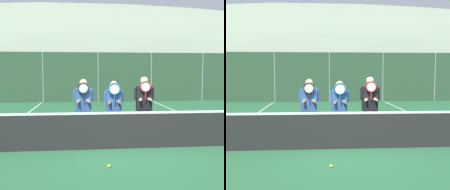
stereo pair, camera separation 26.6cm
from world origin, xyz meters
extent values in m
plane|color=#1E4C2D|center=(0.00, 0.00, 0.00)|extent=(120.00, 120.00, 0.00)
ellipsoid|color=slate|center=(0.00, 48.90, 0.00)|extent=(129.87, 72.15, 25.25)
cube|color=beige|center=(0.38, 18.29, 1.72)|extent=(19.20, 5.00, 3.43)
cube|color=#4C4C51|center=(0.38, 18.29, 3.61)|extent=(19.70, 5.50, 0.36)
cylinder|color=gray|center=(-3.51, 11.21, 1.60)|extent=(0.06, 0.06, 3.20)
cylinder|color=gray|center=(0.00, 11.21, 1.60)|extent=(0.06, 0.06, 3.20)
cylinder|color=gray|center=(3.51, 11.21, 1.60)|extent=(0.06, 0.06, 3.20)
cylinder|color=gray|center=(7.01, 11.21, 1.60)|extent=(0.06, 0.06, 3.20)
cube|color=#2D4C33|center=(0.00, 11.21, 1.60)|extent=(21.04, 0.02, 3.20)
cube|color=black|center=(0.00, 0.00, 0.45)|extent=(9.49, 0.02, 0.90)
cube|color=white|center=(0.00, 0.00, 0.92)|extent=(9.49, 0.03, 0.06)
cube|color=white|center=(-3.60, 3.00, 0.00)|extent=(0.05, 16.00, 0.01)
cube|color=white|center=(3.60, 3.00, 0.00)|extent=(0.05, 16.00, 0.01)
cylinder|color=black|center=(-1.08, 0.75, 0.42)|extent=(0.13, 0.13, 0.84)
cylinder|color=black|center=(-0.85, 0.75, 0.42)|extent=(0.13, 0.13, 0.84)
cube|color=#335693|center=(-0.96, 0.75, 1.18)|extent=(0.43, 0.22, 0.67)
sphere|color=tan|center=(-0.96, 0.75, 1.66)|extent=(0.21, 0.21, 0.21)
cylinder|color=#335693|center=(-1.21, 0.75, 1.31)|extent=(0.08, 0.08, 0.33)
cylinder|color=#335693|center=(-0.72, 0.75, 1.31)|extent=(0.08, 0.08, 0.33)
cylinder|color=tan|center=(-1.07, 0.66, 1.17)|extent=(0.16, 0.27, 0.08)
cylinder|color=tan|center=(-0.86, 0.66, 1.17)|extent=(0.16, 0.27, 0.08)
cylinder|color=black|center=(-0.96, 0.57, 1.29)|extent=(0.03, 0.03, 0.20)
torus|color=black|center=(-0.96, 0.57, 1.52)|extent=(0.30, 0.03, 0.30)
cylinder|color=silver|center=(-0.96, 0.57, 1.52)|extent=(0.25, 0.00, 0.25)
cylinder|color=white|center=(-0.24, 0.73, 0.41)|extent=(0.13, 0.13, 0.82)
cylinder|color=white|center=(-0.01, 0.73, 0.41)|extent=(0.13, 0.13, 0.82)
cube|color=#335693|center=(-0.13, 0.73, 1.14)|extent=(0.41, 0.22, 0.65)
sphere|color=#997056|center=(-0.13, 0.73, 1.61)|extent=(0.20, 0.20, 0.20)
cylinder|color=#335693|center=(-0.36, 0.73, 1.27)|extent=(0.08, 0.08, 0.32)
cylinder|color=#335693|center=(0.10, 0.73, 1.27)|extent=(0.08, 0.08, 0.32)
cylinder|color=#997056|center=(-0.23, 0.64, 1.13)|extent=(0.16, 0.27, 0.08)
cylinder|color=#997056|center=(-0.03, 0.64, 1.13)|extent=(0.16, 0.27, 0.08)
cylinder|color=#1E5BAD|center=(-0.13, 0.55, 1.25)|extent=(0.03, 0.03, 0.20)
torus|color=#1E5BAD|center=(-0.13, 0.55, 1.50)|extent=(0.33, 0.04, 0.33)
cylinder|color=silver|center=(-0.13, 0.55, 1.50)|extent=(0.27, 0.00, 0.27)
cylinder|color=#56565B|center=(0.60, 0.69, 0.44)|extent=(0.13, 0.13, 0.87)
cylinder|color=#56565B|center=(0.83, 0.69, 0.44)|extent=(0.13, 0.13, 0.87)
cube|color=black|center=(0.72, 0.69, 1.22)|extent=(0.42, 0.22, 0.69)
sphere|color=#DBB293|center=(0.72, 0.69, 1.71)|extent=(0.21, 0.21, 0.21)
cylinder|color=black|center=(0.48, 0.69, 1.35)|extent=(0.08, 0.08, 0.34)
cylinder|color=black|center=(0.95, 0.69, 1.35)|extent=(0.08, 0.08, 0.34)
cylinder|color=#DBB293|center=(0.61, 0.60, 1.20)|extent=(0.16, 0.27, 0.08)
cylinder|color=#DBB293|center=(0.82, 0.60, 1.20)|extent=(0.16, 0.27, 0.08)
cylinder|color=red|center=(0.72, 0.51, 1.32)|extent=(0.03, 0.03, 0.20)
torus|color=red|center=(0.72, 0.51, 1.56)|extent=(0.30, 0.03, 0.30)
cylinder|color=silver|center=(0.72, 0.51, 1.56)|extent=(0.25, 0.00, 0.25)
cube|color=navy|center=(-5.36, 13.56, 0.72)|extent=(4.31, 1.79, 0.84)
cube|color=#2D3842|center=(-5.36, 13.56, 1.48)|extent=(2.37, 1.65, 0.69)
cylinder|color=black|center=(-3.96, 12.64, 0.30)|extent=(0.60, 0.16, 0.60)
cylinder|color=black|center=(-3.96, 14.48, 0.30)|extent=(0.60, 0.16, 0.60)
cylinder|color=black|center=(-6.76, 14.48, 0.30)|extent=(0.60, 0.16, 0.60)
cube|color=maroon|center=(-0.67, 13.61, 0.70)|extent=(4.13, 1.77, 0.80)
cube|color=#2D3842|center=(-0.67, 13.61, 1.43)|extent=(2.27, 1.63, 0.66)
cylinder|color=black|center=(0.67, 12.71, 0.30)|extent=(0.60, 0.16, 0.60)
cylinder|color=black|center=(0.67, 14.52, 0.30)|extent=(0.60, 0.16, 0.60)
cylinder|color=black|center=(-2.01, 12.71, 0.30)|extent=(0.60, 0.16, 0.60)
cylinder|color=black|center=(-2.01, 14.52, 0.30)|extent=(0.60, 0.16, 0.60)
cube|color=slate|center=(3.91, 13.92, 0.69)|extent=(4.11, 1.80, 0.78)
cube|color=#2D3842|center=(3.91, 13.92, 1.40)|extent=(2.26, 1.66, 0.64)
cylinder|color=black|center=(5.25, 13.00, 0.30)|extent=(0.60, 0.16, 0.60)
cylinder|color=black|center=(5.25, 14.84, 0.30)|extent=(0.60, 0.16, 0.60)
cylinder|color=black|center=(2.58, 13.00, 0.30)|extent=(0.60, 0.16, 0.60)
cylinder|color=black|center=(2.58, 14.84, 0.30)|extent=(0.60, 0.16, 0.60)
cube|color=maroon|center=(8.67, 13.81, 0.71)|extent=(4.47, 1.86, 0.81)
cube|color=#2D3842|center=(8.67, 13.81, 1.45)|extent=(2.46, 1.71, 0.66)
cylinder|color=black|center=(10.12, 14.75, 0.30)|extent=(0.60, 0.16, 0.60)
cylinder|color=black|center=(7.22, 12.86, 0.30)|extent=(0.60, 0.16, 0.60)
cylinder|color=black|center=(7.22, 14.75, 0.30)|extent=(0.60, 0.16, 0.60)
sphere|color=#CCDB33|center=(-0.45, -1.38, 0.03)|extent=(0.07, 0.07, 0.07)
camera|label=1|loc=(-0.96, -6.95, 1.97)|focal=45.00mm
camera|label=2|loc=(-0.70, -6.98, 1.97)|focal=45.00mm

